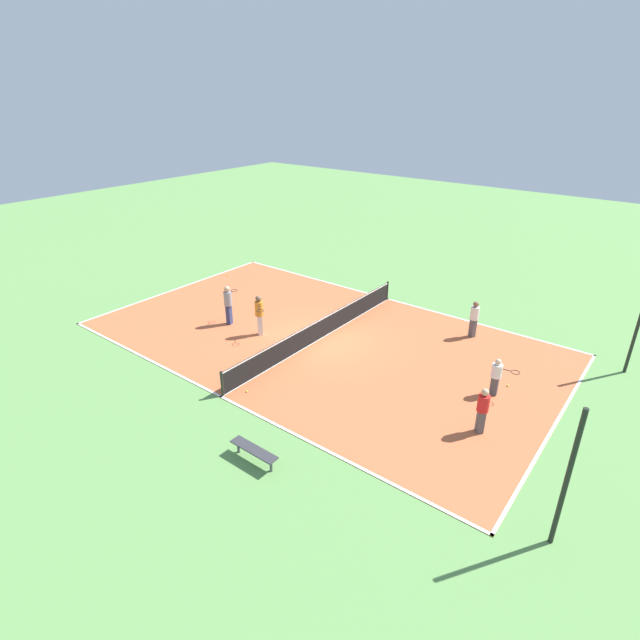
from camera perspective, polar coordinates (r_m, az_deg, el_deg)
ground_plane at (r=21.48m, az=0.00°, el=-2.18°), size 80.00×80.00×0.00m
court_surface at (r=21.47m, az=0.00°, el=-2.15°), size 11.37×19.43×0.02m
tennis_net at (r=21.25m, az=0.00°, el=-0.95°), size 11.17×0.10×0.96m
bench at (r=14.87m, az=-7.56°, el=-14.59°), size 0.36×1.61×0.45m
player_center_orange at (r=21.53m, az=-6.95°, el=0.89°), size 0.85×0.93×1.82m
player_baseline_gray at (r=22.74m, az=-10.45°, el=2.02°), size 0.99×0.60×1.83m
player_coach_red at (r=16.29m, az=18.09°, el=-9.53°), size 0.51×0.51×1.58m
player_far_white at (r=22.24m, az=17.21°, el=0.35°), size 0.48×0.48×1.64m
player_near_white at (r=18.38m, az=19.52°, el=-5.92°), size 0.44×0.96×1.40m
tennis_ball_right_alley at (r=18.02m, az=-8.36°, el=-8.07°), size 0.07×0.07×0.07m
tennis_ball_far_baseline at (r=29.17m, az=-10.51°, el=5.05°), size 0.07×0.07×0.07m
tennis_ball_midcourt at (r=19.39m, az=20.67°, el=-7.01°), size 0.07×0.07×0.07m
fence_post_back_left at (r=21.55m, az=32.54°, el=-0.65°), size 0.12×0.12×3.82m
fence_post_back_right at (r=12.86m, az=26.38°, el=-16.05°), size 0.12×0.12×3.82m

